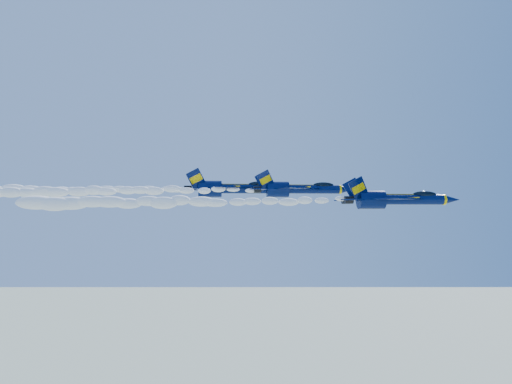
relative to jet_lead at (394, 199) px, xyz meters
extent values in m
cylinder|color=#030F3B|center=(2.87, 0.00, -0.07)|extent=(9.15, 1.52, 1.52)
ellipsoid|color=#030F3B|center=(-3.54, 0.00, -0.12)|extent=(1.59, 2.74, 6.50)
cone|color=#030F3B|center=(8.76, 0.00, -0.07)|extent=(2.64, 1.52, 1.52)
cylinder|color=#FCCA00|center=(7.54, 0.00, -0.07)|extent=(0.36, 1.59, 1.59)
ellipsoid|color=black|center=(4.59, 0.00, 0.69)|extent=(3.66, 1.19, 1.01)
cube|color=#FCCA00|center=(4.59, 0.00, 0.39)|extent=(4.27, 1.02, 0.18)
cube|color=#030F3B|center=(-1.71, -4.07, -0.07)|extent=(5.45, 6.46, 0.18)
cube|color=#030F3B|center=(-1.71, 4.07, -0.07)|extent=(5.45, 6.46, 0.18)
cube|color=#FCCA00|center=(-0.28, -4.07, 0.03)|extent=(2.45, 5.09, 0.10)
cube|color=#FCCA00|center=(-0.28, 4.07, 0.03)|extent=(2.45, 5.09, 0.10)
cube|color=#030F3B|center=(-5.77, -1.07, 1.46)|extent=(3.31, 1.05, 3.56)
cube|color=#030F3B|center=(-5.77, 1.07, 1.46)|extent=(3.31, 1.05, 3.56)
cylinder|color=black|center=(-7.09, -0.66, -0.17)|extent=(1.22, 1.12, 1.12)
cylinder|color=black|center=(-7.09, 0.66, -0.17)|extent=(1.22, 1.12, 1.12)
cube|color=#FCCA00|center=(-0.18, 0.00, 0.72)|extent=(11.18, 0.36, 0.08)
ellipsoid|color=white|center=(-29.99, 0.00, -0.44)|extent=(44.79, 2.12, 1.91)
cylinder|color=#030F3B|center=(-9.74, 10.16, 1.86)|extent=(8.63, 1.44, 1.44)
ellipsoid|color=#030F3B|center=(-15.78, 10.16, 1.81)|extent=(1.50, 2.59, 6.13)
cone|color=#030F3B|center=(-4.19, 10.16, 1.86)|extent=(2.49, 1.44, 1.44)
cylinder|color=#FCCA00|center=(-5.34, 10.16, 1.86)|extent=(0.34, 1.50, 1.50)
ellipsoid|color=black|center=(-8.12, 10.16, 2.58)|extent=(3.45, 1.12, 0.95)
cube|color=#FCCA00|center=(-8.12, 10.16, 2.29)|extent=(4.03, 0.96, 0.17)
cube|color=#030F3B|center=(-14.06, 6.33, 1.86)|extent=(5.14, 6.09, 0.17)
cube|color=#030F3B|center=(-14.06, 13.99, 1.86)|extent=(5.14, 6.09, 0.17)
cube|color=#FCCA00|center=(-12.72, 6.33, 1.96)|extent=(2.31, 4.80, 0.10)
cube|color=#FCCA00|center=(-12.72, 13.99, 1.96)|extent=(2.31, 4.80, 0.10)
cube|color=#030F3B|center=(-17.89, 9.15, 3.30)|extent=(3.12, 0.99, 3.36)
cube|color=#030F3B|center=(-17.89, 11.17, 3.30)|extent=(3.12, 0.99, 3.36)
cylinder|color=black|center=(-19.14, 9.54, 1.77)|extent=(1.15, 1.05, 1.05)
cylinder|color=black|center=(-19.14, 10.78, 1.77)|extent=(1.15, 1.05, 1.05)
cube|color=#FCCA00|center=(-12.62, 10.16, 2.61)|extent=(10.54, 0.34, 0.08)
ellipsoid|color=white|center=(-42.01, 10.16, 1.50)|extent=(44.79, 2.00, 1.80)
cylinder|color=#030F3B|center=(-19.95, 16.04, 2.17)|extent=(9.68, 1.61, 1.61)
ellipsoid|color=#030F3B|center=(-26.72, 16.04, 2.12)|extent=(1.68, 2.90, 6.88)
cone|color=#030F3B|center=(-13.71, 16.04, 2.17)|extent=(2.80, 1.61, 1.61)
cylinder|color=#FCCA00|center=(-15.00, 16.04, 2.17)|extent=(0.38, 1.68, 1.68)
ellipsoid|color=black|center=(-18.12, 16.04, 2.98)|extent=(3.87, 1.26, 1.06)
cube|color=#FCCA00|center=(-18.12, 16.04, 2.66)|extent=(4.52, 1.08, 0.19)
cube|color=#030F3B|center=(-24.78, 11.74, 2.17)|extent=(5.76, 6.83, 0.19)
cube|color=#030F3B|center=(-24.78, 20.35, 2.17)|extent=(5.76, 6.83, 0.19)
cube|color=#FCCA00|center=(-23.28, 11.74, 2.28)|extent=(2.59, 5.39, 0.11)
cube|color=#FCCA00|center=(-23.28, 20.35, 2.28)|extent=(2.59, 5.39, 0.11)
cube|color=#030F3B|center=(-29.09, 14.92, 3.79)|extent=(3.50, 1.11, 3.77)
cube|color=#030F3B|center=(-29.09, 17.17, 3.79)|extent=(3.50, 1.11, 3.77)
cylinder|color=black|center=(-30.48, 15.35, 2.07)|extent=(1.29, 1.18, 1.18)
cylinder|color=black|center=(-30.48, 16.74, 2.07)|extent=(1.29, 1.18, 1.18)
cube|color=#FCCA00|center=(-23.17, 16.04, 3.01)|extent=(11.83, 0.38, 0.09)
ellipsoid|color=white|center=(-53.41, 16.04, 1.80)|extent=(44.79, 2.25, 2.02)
camera|label=1|loc=(-28.03, -70.37, -2.10)|focal=35.00mm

